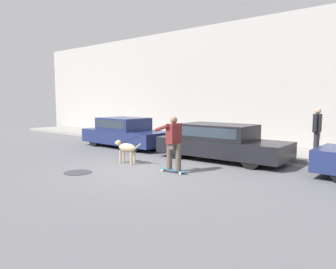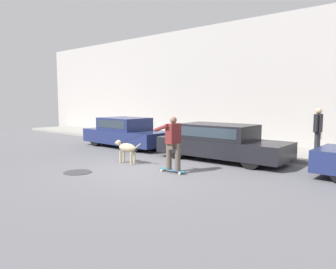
{
  "view_description": "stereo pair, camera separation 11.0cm",
  "coord_description": "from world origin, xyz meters",
  "views": [
    {
      "loc": [
        6.56,
        -6.77,
        2.08
      ],
      "look_at": [
        -0.29,
        1.28,
        0.95
      ],
      "focal_mm": 35.0,
      "sensor_mm": 36.0,
      "label": 1
    },
    {
      "loc": [
        6.64,
        -6.7,
        2.08
      ],
      "look_at": [
        -0.29,
        1.28,
        0.95
      ],
      "focal_mm": 35.0,
      "sensor_mm": 36.0,
      "label": 2
    }
  ],
  "objects": [
    {
      "name": "ground_plane",
      "position": [
        0.0,
        0.0,
        0.0
      ],
      "size": [
        36.0,
        36.0,
        0.0
      ],
      "primitive_type": "plane",
      "color": "slate"
    },
    {
      "name": "manhole_cover",
      "position": [
        -1.36,
        -1.45,
        0.01
      ],
      "size": [
        0.79,
        0.79,
        0.01
      ],
      "color": "#38383D",
      "rests_on": "ground_plane"
    },
    {
      "name": "pedestrian_with_bag",
      "position": [
        3.23,
        5.01,
        1.05
      ],
      "size": [
        0.26,
        0.72,
        1.68
      ],
      "rotation": [
        0.0,
        0.0,
        0.1
      ],
      "color": "#28282D",
      "rests_on": "sidewalk_curb"
    },
    {
      "name": "back_wall",
      "position": [
        0.0,
        6.78,
        2.8
      ],
      "size": [
        32.0,
        0.3,
        5.59
      ],
      "color": "#B2ADA8",
      "rests_on": "ground_plane"
    },
    {
      "name": "sidewalk_curb",
      "position": [
        0.0,
        5.32,
        0.07
      ],
      "size": [
        30.0,
        2.6,
        0.13
      ],
      "color": "gray",
      "rests_on": "ground_plane"
    },
    {
      "name": "fire_hydrant",
      "position": [
        -1.79,
        3.77,
        0.39
      ],
      "size": [
        0.18,
        0.18,
        0.74
      ],
      "color": "#4C5156",
      "rests_on": "ground_plane"
    },
    {
      "name": "skateboarder",
      "position": [
        0.73,
        0.32,
        0.91
      ],
      "size": [
        2.84,
        0.66,
        1.61
      ],
      "rotation": [
        0.0,
        0.0,
        3.19
      ],
      "color": "beige",
      "rests_on": "ground_plane"
    },
    {
      "name": "dog",
      "position": [
        -1.32,
        0.39,
        0.5
      ],
      "size": [
        1.14,
        0.33,
        0.74
      ],
      "rotation": [
        0.0,
        0.0,
        3.2
      ],
      "color": "tan",
      "rests_on": "ground_plane"
    },
    {
      "name": "parked_car_0",
      "position": [
        -4.11,
        2.88,
        0.61
      ],
      "size": [
        4.19,
        1.75,
        1.29
      ],
      "rotation": [
        0.0,
        0.0,
        -0.01
      ],
      "color": "black",
      "rests_on": "ground_plane"
    },
    {
      "name": "parked_car_1",
      "position": [
        0.71,
        2.88,
        0.61
      ],
      "size": [
        4.55,
        1.82,
        1.24
      ],
      "rotation": [
        0.0,
        0.0,
        0.03
      ],
      "color": "black",
      "rests_on": "ground_plane"
    }
  ]
}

